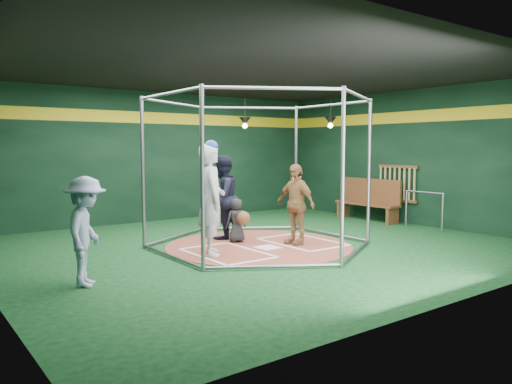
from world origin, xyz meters
TOP-DOWN VIEW (x-y plane):
  - room_shell at (0.00, 0.01)m, footprint 10.10×9.10m
  - clay_disc at (0.00, 0.00)m, footprint 3.80×3.80m
  - home_plate at (0.00, -0.30)m, footprint 0.43×0.43m
  - batter_box_left at (-0.95, -0.25)m, footprint 1.17×1.77m
  - batter_box_right at (0.95, -0.25)m, footprint 1.17×1.77m
  - batting_cage at (-0.00, -0.00)m, footprint 4.05×4.67m
  - bat_rack at (4.93, 0.40)m, footprint 0.07×1.25m
  - pendant_lamp_near at (2.20, 3.60)m, footprint 0.34×0.34m
  - pendant_lamp_far at (4.00, 2.00)m, footprint 0.34×0.34m
  - batter_figure at (-1.24, -0.19)m, footprint 0.76×0.89m
  - visitor_leopard at (0.71, -0.32)m, footprint 0.51×1.01m
  - catcher_figure at (-0.15, 0.54)m, footprint 0.50×0.58m
  - umpire at (-0.17, 1.11)m, footprint 1.07×0.96m
  - bystander_blue at (-3.77, -0.87)m, footprint 1.03×1.19m
  - dugout_bench at (4.64, 1.11)m, footprint 0.46×1.97m
  - steel_railing at (4.55, -0.71)m, footprint 0.05×1.08m

SIDE VIEW (x-z plane):
  - clay_disc at x=0.00m, z-range 0.00..0.01m
  - batter_box_left at x=-0.95m, z-range 0.01..0.02m
  - batter_box_right at x=0.95m, z-range 0.01..0.02m
  - home_plate at x=0.00m, z-range 0.01..0.02m
  - catcher_figure at x=-0.15m, z-range 0.02..0.95m
  - dugout_bench at x=4.64m, z-range 0.01..1.16m
  - steel_railing at x=4.55m, z-range 0.16..1.09m
  - bystander_blue at x=-3.77m, z-range 0.00..1.60m
  - visitor_leopard at x=0.71m, z-range 0.01..1.67m
  - umpire at x=-0.17m, z-range 0.01..1.84m
  - bat_rack at x=4.93m, z-range 0.56..1.54m
  - batter_figure at x=-1.24m, z-range 0.00..2.13m
  - batting_cage at x=0.00m, z-range 0.00..3.00m
  - room_shell at x=0.00m, z-range -0.01..3.52m
  - pendant_lamp_near at x=2.20m, z-range 2.29..3.19m
  - pendant_lamp_far at x=4.00m, z-range 2.29..3.19m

